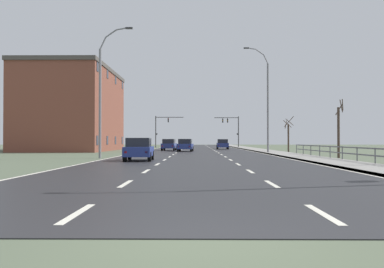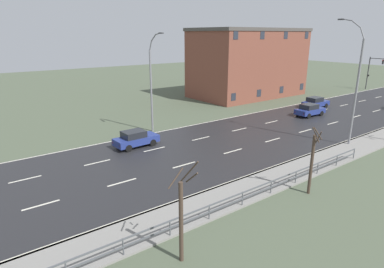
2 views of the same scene
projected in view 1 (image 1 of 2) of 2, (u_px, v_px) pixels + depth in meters
ground_plane at (197, 152)px, 53.92m from camera, size 160.00×160.00×0.12m
road_asphalt_strip at (197, 149)px, 65.91m from camera, size 14.00×120.00×0.03m
sidewalk_right at (251, 149)px, 65.82m from camera, size 3.00×120.00×0.12m
guardrail at (349, 151)px, 27.10m from camera, size 0.07×28.82×1.00m
street_lamp_midground at (266, 101)px, 44.96m from camera, size 2.69×0.24×11.46m
street_lamp_left_bank at (102, 94)px, 32.57m from camera, size 2.64×0.24×10.27m
traffic_signal_right at (232, 126)px, 79.84m from camera, size 4.69×0.36×5.97m
traffic_signal_left at (161, 127)px, 79.69m from camera, size 5.39×0.36×6.04m
car_distant at (223, 144)px, 65.61m from camera, size 1.89×4.13×1.57m
car_far_left at (139, 149)px, 28.59m from camera, size 1.96×4.16×1.57m
car_far_right at (169, 145)px, 56.88m from camera, size 1.99×4.18×1.57m
car_mid_centre at (185, 145)px, 52.03m from camera, size 2.03×4.20×1.57m
brick_building at (73, 110)px, 56.57m from camera, size 10.61×18.95×11.03m
bare_tree_mid at (339, 130)px, 33.19m from camera, size 0.59×0.87×4.68m
bare_tree_far at (288, 136)px, 49.51m from camera, size 1.38×1.45×4.29m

